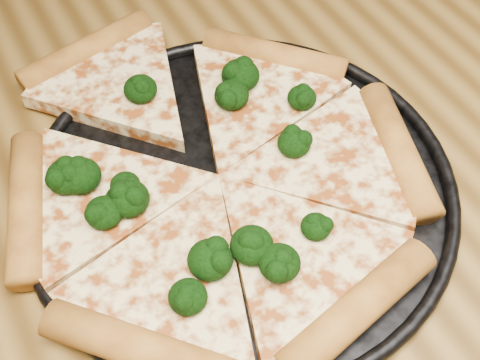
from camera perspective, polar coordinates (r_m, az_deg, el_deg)
dining_table at (r=0.58m, az=2.95°, el=-10.46°), size 1.20×0.90×0.75m
pizza_pan at (r=0.52m, az=0.00°, el=-0.55°), size 0.36×0.36×0.02m
pizza at (r=0.52m, az=-2.53°, el=0.82°), size 0.37×0.41×0.03m
broccoli_florets at (r=0.50m, az=-4.83°, el=0.42°), size 0.24×0.24×0.03m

